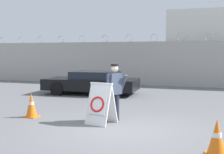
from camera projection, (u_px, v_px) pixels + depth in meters
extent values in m
plane|color=slate|center=(124.00, 130.00, 8.17)|extent=(90.00, 90.00, 0.00)
cube|color=#ADA8A0|center=(180.00, 64.00, 18.52)|extent=(36.00, 0.30, 2.68)
torus|color=gray|center=(3.00, 40.00, 22.70)|extent=(0.47, 0.03, 0.47)
torus|color=gray|center=(21.00, 40.00, 22.16)|extent=(0.47, 0.03, 0.47)
torus|color=gray|center=(41.00, 40.00, 21.62)|extent=(0.47, 0.03, 0.47)
torus|color=gray|center=(61.00, 39.00, 21.09)|extent=(0.47, 0.03, 0.47)
torus|color=gray|center=(82.00, 39.00, 20.55)|extent=(0.47, 0.03, 0.47)
torus|color=gray|center=(105.00, 39.00, 20.01)|extent=(0.47, 0.03, 0.47)
torus|color=gray|center=(129.00, 38.00, 19.47)|extent=(0.47, 0.03, 0.47)
torus|color=gray|center=(154.00, 38.00, 18.94)|extent=(0.47, 0.03, 0.47)
torus|color=gray|center=(181.00, 37.00, 18.40)|extent=(0.47, 0.03, 0.47)
torus|color=gray|center=(209.00, 37.00, 17.86)|extent=(0.47, 0.03, 0.47)
cube|color=white|center=(98.00, 105.00, 8.73)|extent=(0.74, 0.50, 1.14)
cube|color=white|center=(105.00, 103.00, 9.03)|extent=(0.74, 0.50, 1.14)
cube|color=white|center=(101.00, 84.00, 8.84)|extent=(0.73, 0.19, 0.05)
cube|color=white|center=(97.00, 104.00, 8.70)|extent=(0.58, 0.28, 0.54)
torus|color=red|center=(97.00, 104.00, 8.69)|extent=(0.47, 0.26, 0.44)
cylinder|color=#232838|center=(112.00, 108.00, 9.18)|extent=(0.15, 0.15, 0.80)
cylinder|color=#232838|center=(117.00, 107.00, 9.30)|extent=(0.15, 0.15, 0.80)
cube|color=#384256|center=(115.00, 84.00, 9.18)|extent=(0.38, 0.47, 0.61)
sphere|color=beige|center=(115.00, 69.00, 9.15)|extent=(0.22, 0.22, 0.22)
cylinder|color=#384256|center=(108.00, 84.00, 9.01)|extent=(0.09, 0.09, 0.58)
cylinder|color=#384256|center=(123.00, 84.00, 9.29)|extent=(0.33, 0.23, 0.57)
cylinder|color=black|center=(115.00, 65.00, 9.14)|extent=(0.23, 0.23, 0.05)
cube|color=orange|center=(32.00, 117.00, 9.81)|extent=(0.40, 0.40, 0.03)
cone|color=orange|center=(31.00, 105.00, 9.78)|extent=(0.34, 0.34, 0.73)
cylinder|color=white|center=(31.00, 103.00, 9.77)|extent=(0.17, 0.17, 0.10)
cone|color=orange|center=(217.00, 137.00, 6.08)|extent=(0.37, 0.37, 0.71)
cylinder|color=white|center=(217.00, 135.00, 6.07)|extent=(0.19, 0.19, 0.10)
cylinder|color=black|center=(57.00, 89.00, 14.65)|extent=(0.66, 0.25, 0.65)
cylinder|color=black|center=(72.00, 85.00, 16.40)|extent=(0.66, 0.25, 0.65)
cylinder|color=black|center=(114.00, 91.00, 13.92)|extent=(0.66, 0.25, 0.65)
cylinder|color=black|center=(123.00, 86.00, 15.67)|extent=(0.66, 0.25, 0.65)
cube|color=black|center=(91.00, 84.00, 15.15)|extent=(4.61, 2.27, 0.53)
cube|color=black|center=(96.00, 75.00, 15.05)|extent=(2.27, 1.90, 0.37)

